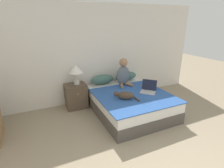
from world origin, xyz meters
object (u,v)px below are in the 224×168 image
at_px(cat_tabby, 125,95).
at_px(pillow_near, 102,79).
at_px(person_sitting, 123,73).
at_px(nightstand, 76,96).
at_px(pillow_far, 126,76).
at_px(bed, 129,102).
at_px(laptop_open, 148,90).
at_px(table_lamp, 76,70).

bearing_deg(cat_tabby, pillow_near, -53.81).
relative_size(person_sitting, nightstand, 1.14).
relative_size(pillow_far, cat_tabby, 1.41).
xyz_separation_m(bed, nightstand, (-1.11, 0.78, 0.06)).
relative_size(laptop_open, nightstand, 0.75).
xyz_separation_m(cat_tabby, table_lamp, (-0.77, 1.08, 0.39)).
xyz_separation_m(pillow_near, person_sitting, (0.47, -0.30, 0.18)).
xyz_separation_m(laptop_open, table_lamp, (-1.49, 0.95, 0.42)).
xyz_separation_m(bed, pillow_far, (0.36, 0.83, 0.38)).
bearing_deg(pillow_far, table_lamp, -178.25).
xyz_separation_m(person_sitting, nightstand, (-1.23, 0.24, -0.51)).
xyz_separation_m(bed, person_sitting, (0.11, 0.53, 0.57)).
relative_size(bed, pillow_far, 3.13).
distance_m(cat_tabby, table_lamp, 1.38).
bearing_deg(laptop_open, cat_tabby, -124.19).
height_order(pillow_near, laptop_open, laptop_open).
xyz_separation_m(pillow_near, laptop_open, (0.79, -0.99, -0.07)).
distance_m(bed, pillow_far, 0.99).
xyz_separation_m(pillow_far, nightstand, (-1.48, -0.06, -0.33)).
height_order(bed, table_lamp, table_lamp).
relative_size(cat_tabby, laptop_open, 0.97).
relative_size(person_sitting, laptop_open, 1.52).
height_order(pillow_near, cat_tabby, pillow_near).
distance_m(bed, cat_tabby, 0.54).
distance_m(pillow_near, nightstand, 0.82).
xyz_separation_m(bed, cat_tabby, (-0.30, -0.29, 0.35)).
xyz_separation_m(pillow_near, cat_tabby, (0.07, -1.12, -0.04)).
bearing_deg(pillow_far, pillow_near, 180.00).
bearing_deg(pillow_near, cat_tabby, -86.59).
relative_size(pillow_far, nightstand, 1.03).
distance_m(person_sitting, nightstand, 1.35).
distance_m(bed, table_lamp, 1.52).
bearing_deg(bed, cat_tabby, -135.32).
bearing_deg(bed, table_lamp, 143.49).
xyz_separation_m(person_sitting, laptop_open, (0.31, -0.69, -0.25)).
bearing_deg(pillow_far, nightstand, -177.82).
bearing_deg(laptop_open, nightstand, -165.98).
bearing_deg(pillow_near, table_lamp, -176.46).
height_order(bed, person_sitting, person_sitting).
bearing_deg(nightstand, bed, -34.84).
bearing_deg(pillow_near, pillow_far, 0.00).
height_order(pillow_far, nightstand, pillow_far).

